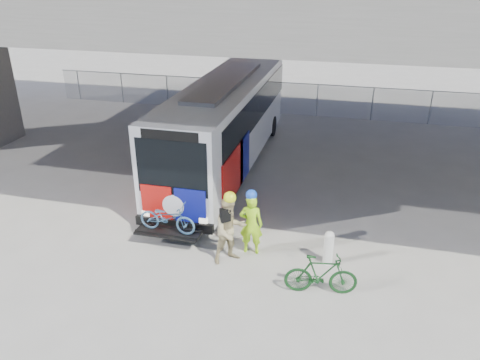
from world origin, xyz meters
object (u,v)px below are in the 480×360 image
(bus, at_px, (226,117))
(cyclist_tan, at_px, (230,229))
(cyclist_hivis, at_px, (251,223))
(bollard, at_px, (329,246))
(bike_parked, at_px, (321,275))

(bus, height_order, cyclist_tan, bus)
(cyclist_hivis, bearing_deg, bollard, 173.44)
(cyclist_tan, bearing_deg, cyclist_hivis, 9.34)
(bus, height_order, cyclist_hivis, bus)
(bike_parked, bearing_deg, cyclist_tan, 63.01)
(cyclist_hivis, xyz_separation_m, cyclist_tan, (-0.47, -0.58, 0.05))
(bus, height_order, bollard, bus)
(bollard, height_order, cyclist_tan, cyclist_tan)
(cyclist_hivis, bearing_deg, cyclist_tan, 45.13)
(cyclist_hivis, xyz_separation_m, bike_parked, (2.19, -1.44, -0.43))
(bus, distance_m, bollard, 8.11)
(bollard, distance_m, bike_parked, 1.40)
(cyclist_tan, relative_size, bike_parked, 1.17)
(bus, height_order, bike_parked, bus)
(bollard, bearing_deg, bus, 126.98)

